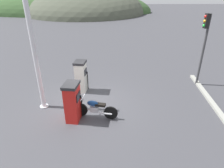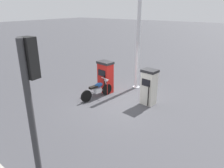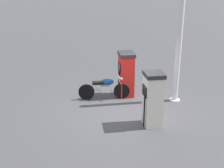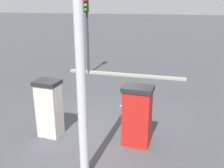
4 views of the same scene
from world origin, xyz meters
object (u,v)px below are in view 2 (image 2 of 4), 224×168
motorcycle_near_pump (97,90)px  roadside_traffic_light (33,107)px  fuel_pump_far (149,87)px  fuel_pump_near (105,77)px  canopy_support_pole (138,48)px

motorcycle_near_pump → roadside_traffic_light: (5.59, 3.15, 2.22)m
motorcycle_near_pump → roadside_traffic_light: roadside_traffic_light is taller
roadside_traffic_light → motorcycle_near_pump: bearing=-150.6°
roadside_traffic_light → fuel_pump_far: bearing=-173.3°
motorcycle_near_pump → roadside_traffic_light: bearing=29.4°
fuel_pump_near → motorcycle_near_pump: (0.89, 0.16, -0.42)m
fuel_pump_far → motorcycle_near_pump: bearing=-69.7°
fuel_pump_near → roadside_traffic_light: 7.49m
motorcycle_near_pump → roadside_traffic_light: 6.79m
fuel_pump_far → fuel_pump_near: bearing=-90.0°
fuel_pump_far → motorcycle_near_pump: size_ratio=0.90×
fuel_pump_far → motorcycle_near_pump: (0.89, -2.39, -0.42)m
motorcycle_near_pump → canopy_support_pole: 3.20m
fuel_pump_near → fuel_pump_far: size_ratio=1.00×
fuel_pump_far → roadside_traffic_light: size_ratio=0.43×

